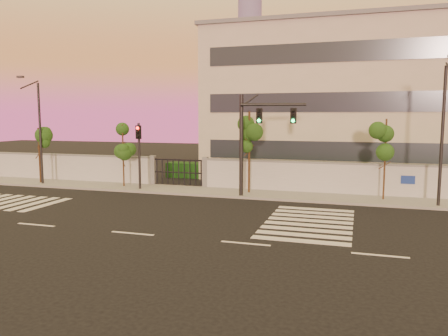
{
  "coord_description": "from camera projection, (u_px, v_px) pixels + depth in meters",
  "views": [
    {
      "loc": [
        9.17,
        -16.22,
        4.98
      ],
      "look_at": [
        2.23,
        6.0,
        2.23
      ],
      "focal_mm": 35.0,
      "sensor_mm": 36.0,
      "label": 1
    }
  ],
  "objects": [
    {
      "name": "streetlight_west",
      "position": [
        38.0,
        128.0,
        31.19
      ],
      "size": [
        0.46,
        1.85,
        7.71
      ],
      "color": "black",
      "rests_on": "ground"
    },
    {
      "name": "sidewalk",
      "position": [
        212.0,
        192.0,
        28.62
      ],
      "size": [
        60.0,
        3.0,
        0.15
      ],
      "primitive_type": "cube",
      "color": "gray",
      "rests_on": "ground"
    },
    {
      "name": "traffic_signal_main",
      "position": [
        254.0,
        133.0,
        26.22
      ],
      "size": [
        3.97,
        0.79,
        6.29
      ],
      "rotation": [
        0.0,
        0.0,
        0.16
      ],
      "color": "black",
      "rests_on": "ground"
    },
    {
      "name": "street_tree_c",
      "position": [
        123.0,
        142.0,
        30.17
      ],
      "size": [
        1.31,
        1.05,
        4.43
      ],
      "color": "#382314",
      "rests_on": "ground"
    },
    {
      "name": "road_markings",
      "position": [
        141.0,
        213.0,
        22.71
      ],
      "size": [
        57.0,
        7.62,
        0.02
      ],
      "color": "silver",
      "rests_on": "ground"
    },
    {
      "name": "street_tree_d",
      "position": [
        250.0,
        134.0,
        27.58
      ],
      "size": [
        1.63,
        1.3,
        5.3
      ],
      "color": "#382314",
      "rests_on": "ground"
    },
    {
      "name": "hedge_row",
      "position": [
        245.0,
        173.0,
        32.21
      ],
      "size": [
        41.0,
        4.25,
        1.8
      ],
      "color": "#113710",
      "rests_on": "ground"
    },
    {
      "name": "perimeter_wall",
      "position": [
        220.0,
        174.0,
        29.9
      ],
      "size": [
        60.0,
        0.36,
        2.2
      ],
      "color": "#AFB2B6",
      "rests_on": "ground"
    },
    {
      "name": "street_tree_b",
      "position": [
        39.0,
        143.0,
        31.85
      ],
      "size": [
        1.59,
        1.26,
        4.16
      ],
      "color": "#382314",
      "rests_on": "ground"
    },
    {
      "name": "ground",
      "position": [
        133.0,
        234.0,
        18.68
      ],
      "size": [
        120.0,
        120.0,
        0.0
      ],
      "primitive_type": "plane",
      "color": "black",
      "rests_on": "ground"
    },
    {
      "name": "traffic_signal_secondary",
      "position": [
        139.0,
        148.0,
        29.06
      ],
      "size": [
        0.35,
        0.34,
        4.56
      ],
      "rotation": [
        0.0,
        0.0,
        0.1
      ],
      "color": "black",
      "rests_on": "ground"
    },
    {
      "name": "street_tree_e",
      "position": [
        386.0,
        141.0,
        25.26
      ],
      "size": [
        1.31,
        1.05,
        4.85
      ],
      "color": "#382314",
      "rests_on": "ground"
    },
    {
      "name": "streetlight_east",
      "position": [
        443.0,
        129.0,
        23.21
      ],
      "size": [
        0.48,
        1.93,
        8.01
      ],
      "color": "black",
      "rests_on": "ground"
    },
    {
      "name": "institutional_building",
      "position": [
        359.0,
        102.0,
        36.14
      ],
      "size": [
        24.4,
        12.4,
        12.25
      ],
      "color": "beige",
      "rests_on": "ground"
    },
    {
      "name": "distant_skyscraper",
      "position": [
        250.0,
        32.0,
        296.08
      ],
      "size": [
        16.0,
        16.0,
        118.0
      ],
      "color": "slate",
      "rests_on": "ground"
    }
  ]
}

